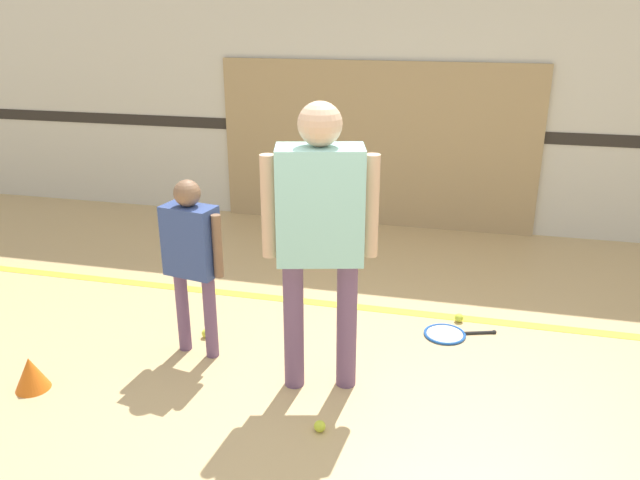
{
  "coord_description": "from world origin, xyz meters",
  "views": [
    {
      "loc": [
        0.64,
        -3.11,
        2.24
      ],
      "look_at": [
        -0.16,
        0.17,
        0.97
      ],
      "focal_mm": 35.0,
      "sensor_mm": 36.0,
      "label": 1
    }
  ],
  "objects_px": {
    "racket_spare_on_floor": "(447,334)",
    "tennis_ball_near_instructor": "(320,426)",
    "person_instructor": "(320,220)",
    "training_cone": "(31,373)",
    "tennis_ball_by_spare_racket": "(459,318)",
    "person_student_left": "(192,250)",
    "tennis_ball_stray_left": "(206,333)"
  },
  "relations": [
    {
      "from": "racket_spare_on_floor",
      "to": "training_cone",
      "type": "distance_m",
      "value": 2.8
    },
    {
      "from": "tennis_ball_by_spare_racket",
      "to": "tennis_ball_stray_left",
      "type": "height_order",
      "value": "same"
    },
    {
      "from": "person_student_left",
      "to": "tennis_ball_stray_left",
      "type": "xyz_separation_m",
      "value": [
        -0.03,
        0.2,
        -0.73
      ]
    },
    {
      "from": "person_student_left",
      "to": "training_cone",
      "type": "relative_size",
      "value": 5.63
    },
    {
      "from": "tennis_ball_by_spare_racket",
      "to": "tennis_ball_stray_left",
      "type": "distance_m",
      "value": 1.89
    },
    {
      "from": "person_student_left",
      "to": "racket_spare_on_floor",
      "type": "relative_size",
      "value": 2.2
    },
    {
      "from": "racket_spare_on_floor",
      "to": "training_cone",
      "type": "bearing_deg",
      "value": -170.26
    },
    {
      "from": "tennis_ball_by_spare_racket",
      "to": "person_student_left",
      "type": "bearing_deg",
      "value": -153.24
    },
    {
      "from": "person_instructor",
      "to": "tennis_ball_near_instructor",
      "type": "distance_m",
      "value": 1.16
    },
    {
      "from": "person_instructor",
      "to": "person_student_left",
      "type": "bearing_deg",
      "value": 154.45
    },
    {
      "from": "racket_spare_on_floor",
      "to": "person_student_left",
      "type": "bearing_deg",
      "value": -176.63
    },
    {
      "from": "training_cone",
      "to": "person_instructor",
      "type": "bearing_deg",
      "value": 15.36
    },
    {
      "from": "person_student_left",
      "to": "tennis_ball_by_spare_racket",
      "type": "xyz_separation_m",
      "value": [
        1.73,
        0.87,
        -0.73
      ]
    },
    {
      "from": "tennis_ball_by_spare_racket",
      "to": "racket_spare_on_floor",
      "type": "bearing_deg",
      "value": -107.87
    },
    {
      "from": "racket_spare_on_floor",
      "to": "person_instructor",
      "type": "bearing_deg",
      "value": -150.34
    },
    {
      "from": "tennis_ball_near_instructor",
      "to": "tennis_ball_stray_left",
      "type": "relative_size",
      "value": 1.0
    },
    {
      "from": "person_student_left",
      "to": "tennis_ball_by_spare_racket",
      "type": "distance_m",
      "value": 2.07
    },
    {
      "from": "person_student_left",
      "to": "tennis_ball_near_instructor",
      "type": "distance_m",
      "value": 1.4
    },
    {
      "from": "training_cone",
      "to": "tennis_ball_stray_left",
      "type": "bearing_deg",
      "value": 47.1
    },
    {
      "from": "tennis_ball_stray_left",
      "to": "tennis_ball_by_spare_racket",
      "type": "bearing_deg",
      "value": 20.88
    },
    {
      "from": "racket_spare_on_floor",
      "to": "tennis_ball_near_instructor",
      "type": "bearing_deg",
      "value": -134.48
    },
    {
      "from": "person_instructor",
      "to": "racket_spare_on_floor",
      "type": "height_order",
      "value": "person_instructor"
    },
    {
      "from": "tennis_ball_near_instructor",
      "to": "training_cone",
      "type": "bearing_deg",
      "value": -179.54
    },
    {
      "from": "racket_spare_on_floor",
      "to": "tennis_ball_by_spare_racket",
      "type": "relative_size",
      "value": 8.46
    },
    {
      "from": "training_cone",
      "to": "racket_spare_on_floor",
      "type": "bearing_deg",
      "value": 27.59
    },
    {
      "from": "tennis_ball_stray_left",
      "to": "training_cone",
      "type": "distance_m",
      "value": 1.17
    },
    {
      "from": "person_instructor",
      "to": "training_cone",
      "type": "xyz_separation_m",
      "value": [
        -1.73,
        -0.48,
        -0.98
      ]
    },
    {
      "from": "racket_spare_on_floor",
      "to": "tennis_ball_near_instructor",
      "type": "relative_size",
      "value": 8.46
    },
    {
      "from": "person_student_left",
      "to": "training_cone",
      "type": "bearing_deg",
      "value": -130.98
    },
    {
      "from": "racket_spare_on_floor",
      "to": "tennis_ball_stray_left",
      "type": "relative_size",
      "value": 8.46
    },
    {
      "from": "person_instructor",
      "to": "racket_spare_on_floor",
      "type": "xyz_separation_m",
      "value": [
        0.75,
        0.82,
        -1.08
      ]
    },
    {
      "from": "person_instructor",
      "to": "tennis_ball_by_spare_racket",
      "type": "relative_size",
      "value": 26.77
    }
  ]
}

